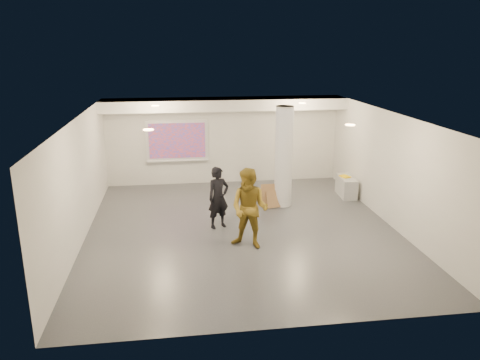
{
  "coord_description": "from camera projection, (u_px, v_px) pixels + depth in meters",
  "views": [
    {
      "loc": [
        -1.63,
        -11.34,
        4.7
      ],
      "look_at": [
        0.0,
        0.4,
        1.25
      ],
      "focal_mm": 35.0,
      "sensor_mm": 36.0,
      "label": 1
    }
  ],
  "objects": [
    {
      "name": "soffit_band",
      "position": [
        225.0,
        104.0,
        15.28
      ],
      "size": [
        8.0,
        1.1,
        0.36
      ],
      "primitive_type": "cube",
      "color": "silver",
      "rests_on": "ceiling"
    },
    {
      "name": "column",
      "position": [
        284.0,
        157.0,
        13.8
      ],
      "size": [
        0.52,
        0.52,
        3.0
      ],
      "primitive_type": "cylinder",
      "color": "silver",
      "rests_on": "floor"
    },
    {
      "name": "projection_screen",
      "position": [
        177.0,
        141.0,
        15.91
      ],
      "size": [
        2.1,
        0.13,
        1.42
      ],
      "color": "silver",
      "rests_on": "wall_back"
    },
    {
      "name": "wall_left",
      "position": [
        80.0,
        181.0,
        11.36
      ],
      "size": [
        0.01,
        9.0,
        3.0
      ],
      "primitive_type": "cube",
      "color": "silver",
      "rests_on": "floor"
    },
    {
      "name": "cardboard_back",
      "position": [
        272.0,
        195.0,
        14.02
      ],
      "size": [
        0.64,
        0.23,
        0.68
      ],
      "primitive_type": "cube",
      "rotation": [
        -0.22,
        0.0,
        0.04
      ],
      "color": "olive",
      "rests_on": "floor"
    },
    {
      "name": "man",
      "position": [
        250.0,
        209.0,
        11.02
      ],
      "size": [
        1.18,
        1.1,
        1.94
      ],
      "primitive_type": "imported",
      "rotation": [
        0.0,
        0.0,
        -0.51
      ],
      "color": "olive",
      "rests_on": "floor"
    },
    {
      "name": "wall_back",
      "position": [
        224.0,
        140.0,
        16.17
      ],
      "size": [
        8.0,
        0.01,
        3.0
      ],
      "primitive_type": "cube",
      "color": "silver",
      "rests_on": "floor"
    },
    {
      "name": "cardboard_front",
      "position": [
        274.0,
        199.0,
        13.95
      ],
      "size": [
        0.5,
        0.3,
        0.5
      ],
      "primitive_type": "cube",
      "rotation": [
        -0.35,
        0.0,
        0.18
      ],
      "color": "olive",
      "rests_on": "floor"
    },
    {
      "name": "wall_right",
      "position": [
        391.0,
        169.0,
        12.42
      ],
      "size": [
        0.01,
        9.0,
        3.0
      ],
      "primitive_type": "cube",
      "color": "silver",
      "rests_on": "floor"
    },
    {
      "name": "downlight_sw",
      "position": [
        148.0,
        130.0,
        9.76
      ],
      "size": [
        0.22,
        0.22,
        0.02
      ],
      "primitive_type": "cylinder",
      "color": "#F6C07E",
      "rests_on": "ceiling"
    },
    {
      "name": "downlight_se",
      "position": [
        350.0,
        125.0,
        10.34
      ],
      "size": [
        0.22,
        0.22,
        0.02
      ],
      "primitive_type": "cylinder",
      "color": "#F6C07E",
      "rests_on": "ceiling"
    },
    {
      "name": "downlight_ne",
      "position": [
        302.0,
        103.0,
        14.15
      ],
      "size": [
        0.22,
        0.22,
        0.02
      ],
      "primitive_type": "cylinder",
      "color": "#F6C07E",
      "rests_on": "ceiling"
    },
    {
      "name": "postit_pad",
      "position": [
        345.0,
        176.0,
        14.93
      ],
      "size": [
        0.33,
        0.39,
        0.03
      ],
      "primitive_type": "cube",
      "rotation": [
        0.0,
        0.0,
        0.34
      ],
      "color": "#FDCD01",
      "rests_on": "credenza"
    },
    {
      "name": "ceiling",
      "position": [
        242.0,
        116.0,
        11.47
      ],
      "size": [
        8.0,
        9.0,
        0.01
      ],
      "primitive_type": "cube",
      "color": "white",
      "rests_on": "floor"
    },
    {
      "name": "wall_front",
      "position": [
        281.0,
        248.0,
        7.61
      ],
      "size": [
        8.0,
        0.01,
        3.0
      ],
      "primitive_type": "cube",
      "color": "silver",
      "rests_on": "floor"
    },
    {
      "name": "credenza",
      "position": [
        346.0,
        187.0,
        14.98
      ],
      "size": [
        0.52,
        1.09,
        0.62
      ],
      "primitive_type": "cube",
      "rotation": [
        0.0,
        0.0,
        -0.07
      ],
      "color": "#989A9C",
      "rests_on": "floor"
    },
    {
      "name": "woman",
      "position": [
        218.0,
        198.0,
        12.27
      ],
      "size": [
        0.71,
        0.6,
        1.65
      ],
      "primitive_type": "imported",
      "rotation": [
        0.0,
        0.0,
        0.4
      ],
      "color": "black",
      "rests_on": "floor"
    },
    {
      "name": "downlight_nw",
      "position": [
        155.0,
        106.0,
        13.56
      ],
      "size": [
        0.22,
        0.22,
        0.02
      ],
      "primitive_type": "cylinder",
      "color": "#F6C07E",
      "rests_on": "ceiling"
    },
    {
      "name": "floor",
      "position": [
        242.0,
        230.0,
        12.31
      ],
      "size": [
        8.0,
        9.0,
        0.01
      ],
      "primitive_type": "cube",
      "color": "#3A3D42",
      "rests_on": "ground"
    }
  ]
}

